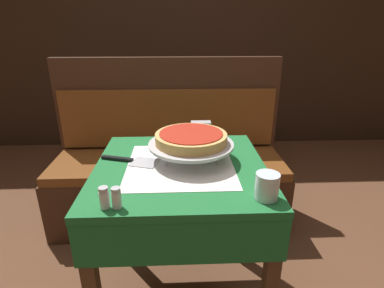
# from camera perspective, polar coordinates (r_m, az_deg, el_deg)

# --- Properties ---
(dining_table_front) EXTENTS (0.71, 0.71, 0.77)m
(dining_table_front) POSITION_cam_1_polar(r_m,az_deg,el_deg) (1.31, -2.04, -8.77)
(dining_table_front) COLOR #1E6B33
(dining_table_front) RESTS_ON ground_plane
(dining_table_rear) EXTENTS (0.71, 0.71, 0.76)m
(dining_table_rear) POSITION_cam_1_polar(r_m,az_deg,el_deg) (2.94, 3.91, 8.68)
(dining_table_rear) COLOR red
(dining_table_rear) RESTS_ON ground_plane
(booth_bench) EXTENTS (1.56, 0.53, 1.11)m
(booth_bench) POSITION_cam_1_polar(r_m,az_deg,el_deg) (2.13, -4.27, -6.06)
(booth_bench) COLOR #3D2316
(booth_bench) RESTS_ON ground_plane
(back_wall_panel) EXTENTS (6.00, 0.04, 2.40)m
(back_wall_panel) POSITION_cam_1_polar(r_m,az_deg,el_deg) (3.36, -2.57, 19.78)
(back_wall_panel) COLOR black
(back_wall_panel) RESTS_ON ground_plane
(pizza_pan_stand) EXTENTS (0.36, 0.36, 0.08)m
(pizza_pan_stand) POSITION_cam_1_polar(r_m,az_deg,el_deg) (1.28, -0.06, -0.19)
(pizza_pan_stand) COLOR #ADADB2
(pizza_pan_stand) RESTS_ON dining_table_front
(deep_dish_pizza) EXTENTS (0.30, 0.30, 0.05)m
(deep_dish_pizza) POSITION_cam_1_polar(r_m,az_deg,el_deg) (1.26, -0.06, 1.18)
(deep_dish_pizza) COLOR tan
(deep_dish_pizza) RESTS_ON pizza_pan_stand
(pizza_server) EXTENTS (0.26, 0.13, 0.01)m
(pizza_server) POSITION_cam_1_polar(r_m,az_deg,el_deg) (1.31, -11.28, -3.12)
(pizza_server) COLOR #BCBCC1
(pizza_server) RESTS_ON dining_table_front
(water_glass_near) EXTENTS (0.08, 0.08, 0.09)m
(water_glass_near) POSITION_cam_1_polar(r_m,az_deg,el_deg) (1.04, 14.23, -7.77)
(water_glass_near) COLOR silver
(water_glass_near) RESTS_ON dining_table_front
(salt_shaker) EXTENTS (0.03, 0.03, 0.07)m
(salt_shaker) POSITION_cam_1_polar(r_m,az_deg,el_deg) (1.00, -16.23, -9.81)
(salt_shaker) COLOR silver
(salt_shaker) RESTS_ON dining_table_front
(pepper_shaker) EXTENTS (0.03, 0.03, 0.07)m
(pepper_shaker) POSITION_cam_1_polar(r_m,az_deg,el_deg) (0.99, -14.03, -9.93)
(pepper_shaker) COLOR silver
(pepper_shaker) RESTS_ON dining_table_front
(napkin_holder) EXTENTS (0.10, 0.05, 0.09)m
(napkin_holder) POSITION_cam_1_polar(r_m,az_deg,el_deg) (1.53, 1.79, 2.64)
(napkin_holder) COLOR #B2B2B7
(napkin_holder) RESTS_ON dining_table_front
(condiment_caddy) EXTENTS (0.11, 0.11, 0.16)m
(condiment_caddy) POSITION_cam_1_polar(r_m,az_deg,el_deg) (2.92, 5.62, 11.55)
(condiment_caddy) COLOR black
(condiment_caddy) RESTS_ON dining_table_rear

